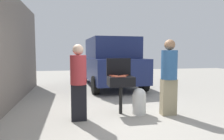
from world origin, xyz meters
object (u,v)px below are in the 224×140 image
at_px(hot_dog_4, 122,76).
at_px(parked_minivan, 110,62).
at_px(hot_dog_9, 124,76).
at_px(propane_tank, 139,101).
at_px(hot_dog_7, 126,75).
at_px(hot_dog_3, 122,76).
at_px(hot_dog_0, 114,76).
at_px(hot_dog_1, 118,77).
at_px(bbq_grill, 121,82).
at_px(hot_dog_8, 124,77).
at_px(person_left, 78,80).
at_px(person_right, 169,74).
at_px(hot_dog_6, 114,77).
at_px(hot_dog_5, 115,76).
at_px(hot_dog_2, 112,75).

relative_size(hot_dog_4, parked_minivan, 0.03).
bearing_deg(hot_dog_9, propane_tank, -24.25).
relative_size(hot_dog_7, hot_dog_9, 1.00).
bearing_deg(hot_dog_3, hot_dog_0, 149.68).
height_order(hot_dog_3, parked_minivan, parked_minivan).
height_order(hot_dog_0, hot_dog_1, same).
height_order(hot_dog_3, hot_dog_9, same).
bearing_deg(hot_dog_0, hot_dog_3, -30.32).
xyz_separation_m(bbq_grill, hot_dog_7, (0.14, 0.10, 0.15)).
bearing_deg(bbq_grill, hot_dog_8, -80.86).
distance_m(hot_dog_4, parked_minivan, 3.96).
bearing_deg(parked_minivan, bbq_grill, 79.37).
relative_size(hot_dog_3, hot_dog_8, 1.00).
xyz_separation_m(hot_dog_7, person_left, (-1.13, -0.39, -0.02)).
relative_size(hot_dog_1, person_right, 0.07).
relative_size(hot_dog_3, propane_tank, 0.21).
distance_m(propane_tank, parked_minivan, 4.05).
relative_size(hot_dog_6, propane_tank, 0.21).
xyz_separation_m(bbq_grill, person_right, (1.07, -0.30, 0.20)).
bearing_deg(hot_dog_5, hot_dog_7, 13.72).
bearing_deg(hot_dog_3, parked_minivan, 83.52).
bearing_deg(parked_minivan, hot_dog_6, 77.01).
height_order(hot_dog_7, parked_minivan, parked_minivan).
height_order(hot_dog_1, person_right, person_right).
xyz_separation_m(hot_dog_0, hot_dog_6, (-0.04, -0.18, 0.00)).
relative_size(hot_dog_8, parked_minivan, 0.03).
bearing_deg(hot_dog_3, hot_dog_8, -91.42).
height_order(hot_dog_1, hot_dog_2, same).
height_order(bbq_grill, parked_minivan, parked_minivan).
height_order(hot_dog_8, person_right, person_right).
distance_m(hot_dog_1, hot_dog_2, 0.31).
relative_size(hot_dog_0, hot_dog_9, 1.00).
xyz_separation_m(hot_dog_4, hot_dog_5, (-0.14, 0.09, 0.00)).
distance_m(bbq_grill, hot_dog_4, 0.16).
relative_size(hot_dog_3, parked_minivan, 0.03).
relative_size(hot_dog_5, parked_minivan, 0.03).
distance_m(hot_dog_6, hot_dog_9, 0.30).
bearing_deg(person_right, hot_dog_1, -23.53).
xyz_separation_m(hot_dog_8, person_right, (1.04, -0.13, 0.05)).
distance_m(hot_dog_2, person_left, 0.91).
bearing_deg(hot_dog_9, hot_dog_2, 161.35).
height_order(hot_dog_3, propane_tank, hot_dog_3).
relative_size(bbq_grill, hot_dog_2, 6.84).
distance_m(hot_dog_7, hot_dog_9, 0.08).
height_order(hot_dog_2, hot_dog_7, same).
xyz_separation_m(hot_dog_0, hot_dog_5, (0.02, -0.04, 0.00)).
relative_size(hot_dog_4, hot_dog_7, 1.00).
relative_size(hot_dog_9, propane_tank, 0.21).
xyz_separation_m(hot_dog_6, person_left, (-0.81, -0.19, -0.02)).
height_order(hot_dog_1, hot_dog_6, same).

